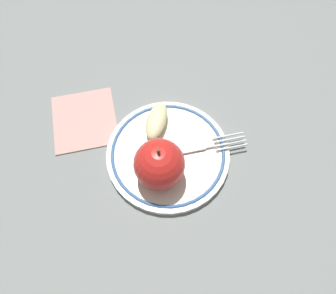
{
  "coord_description": "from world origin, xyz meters",
  "views": [
    {
      "loc": [
        0.16,
        0.21,
        0.54
      ],
      "look_at": [
        0.01,
        0.01,
        0.04
      ],
      "focal_mm": 35.0,
      "sensor_mm": 36.0,
      "label": 1
    }
  ],
  "objects_px": {
    "apple_red_whole": "(159,164)",
    "apple_slice_front": "(157,121)",
    "fork": "(198,148)",
    "plate": "(168,154)",
    "napkin_folded": "(84,119)"
  },
  "relations": [
    {
      "from": "apple_slice_front",
      "to": "fork",
      "type": "relative_size",
      "value": 0.5
    },
    {
      "from": "fork",
      "to": "napkin_folded",
      "type": "relative_size",
      "value": 1.23
    },
    {
      "from": "plate",
      "to": "apple_slice_front",
      "type": "distance_m",
      "value": 0.06
    },
    {
      "from": "apple_red_whole",
      "to": "fork",
      "type": "distance_m",
      "value": 0.09
    },
    {
      "from": "plate",
      "to": "fork",
      "type": "xyz_separation_m",
      "value": [
        -0.05,
        0.03,
        0.01
      ]
    },
    {
      "from": "apple_red_whole",
      "to": "apple_slice_front",
      "type": "distance_m",
      "value": 0.1
    },
    {
      "from": "apple_slice_front",
      "to": "fork",
      "type": "distance_m",
      "value": 0.09
    },
    {
      "from": "fork",
      "to": "plate",
      "type": "bearing_deg",
      "value": 176.3
    },
    {
      "from": "apple_red_whole",
      "to": "napkin_folded",
      "type": "xyz_separation_m",
      "value": [
        0.04,
        -0.18,
        -0.05
      ]
    },
    {
      "from": "apple_red_whole",
      "to": "plate",
      "type": "bearing_deg",
      "value": -146.11
    },
    {
      "from": "apple_red_whole",
      "to": "apple_slice_front",
      "type": "relative_size",
      "value": 1.18
    },
    {
      "from": "apple_slice_front",
      "to": "fork",
      "type": "bearing_deg",
      "value": 70.24
    },
    {
      "from": "fork",
      "to": "apple_red_whole",
      "type": "bearing_deg",
      "value": -155.98
    },
    {
      "from": "apple_red_whole",
      "to": "fork",
      "type": "bearing_deg",
      "value": 178.84
    },
    {
      "from": "plate",
      "to": "apple_red_whole",
      "type": "distance_m",
      "value": 0.07
    }
  ]
}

